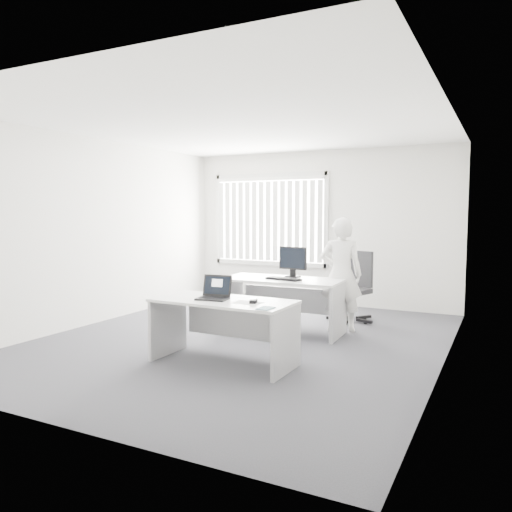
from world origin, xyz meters
The scene contains 18 objects.
ground centered at (0.00, 0.00, 0.00)m, with size 6.00×6.00×0.00m, color #47474E.
wall_back centered at (0.00, 3.00, 1.40)m, with size 5.00×0.02×2.80m, color silver.
wall_front centered at (0.00, -3.00, 1.40)m, with size 5.00×0.02×2.80m, color silver.
wall_left centered at (-2.50, 0.00, 1.40)m, with size 0.02×6.00×2.80m, color silver.
wall_right centered at (2.50, 0.00, 1.40)m, with size 0.02×6.00×2.80m, color silver.
ceiling centered at (0.00, 0.00, 2.80)m, with size 5.00×6.00×0.02m, color white.
window centered at (-1.00, 2.96, 1.55)m, with size 2.32×0.06×1.76m, color silver.
blinds centered at (-1.00, 2.90, 1.52)m, with size 2.20×0.10×1.50m, color white, non-canonical shape.
desk_near centered at (0.29, -0.98, 0.52)m, with size 1.59×0.77×0.72m.
desk_far centered at (0.28, 0.66, 0.55)m, with size 1.69×0.83×0.76m.
office_chair centered at (0.97, 1.83, 0.34)m, with size 0.79×0.79×1.08m.
person centered at (1.00, 1.10, 0.81)m, with size 0.59×0.39×1.62m, color silver.
laptop centered at (0.18, -1.03, 0.85)m, with size 0.34×0.30×0.26m, color black, non-canonical shape.
paper_sheet centered at (0.62, -1.03, 0.72)m, with size 0.31×0.22×0.00m, color white.
mouse centered at (0.69, -1.02, 0.75)m, with size 0.07×0.12×0.05m, color #B3B3B5, non-canonical shape.
booklet centered at (0.94, -1.23, 0.73)m, with size 0.14×0.19×0.01m, color white.
keyboard centered at (0.35, 0.55, 0.77)m, with size 0.50×0.17×0.02m, color black.
monitor centered at (0.35, 0.88, 0.98)m, with size 0.44×0.13×0.44m, color black, non-canonical shape.
Camera 1 is at (3.08, -5.69, 1.69)m, focal length 35.00 mm.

